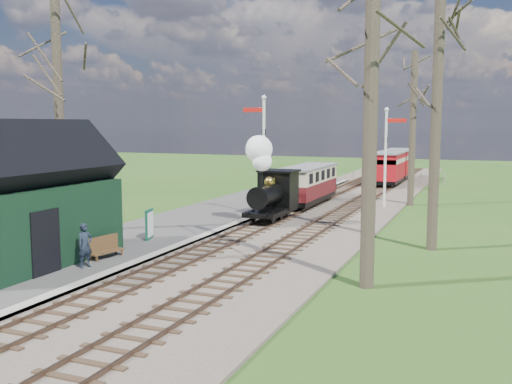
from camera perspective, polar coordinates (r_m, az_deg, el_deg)
ground at (r=15.03m, az=-19.96°, el=-12.28°), size 140.00×140.00×0.00m
distant_hills at (r=78.15m, az=15.50°, el=-9.02°), size 114.40×48.00×22.02m
ballast_bed at (r=33.84m, az=7.66°, el=-1.31°), size 8.00×60.00×0.10m
track_near at (r=34.18m, az=5.56°, el=-1.12°), size 1.60×60.00×0.15m
track_far at (r=33.53m, az=9.82°, el=-1.34°), size 1.60×60.00×0.15m
platform at (r=28.16m, az=-6.03°, el=-2.84°), size 5.00×44.00×0.20m
coping_strip at (r=27.16m, az=-1.75°, el=-3.15°), size 0.40×44.00×0.21m
station_shed at (r=20.25m, az=-21.67°, el=-0.87°), size 3.25×6.30×4.78m
semaphore_near at (r=28.45m, az=0.66°, el=4.44°), size 1.22×0.24×6.22m
semaphore_far at (r=32.90m, az=12.96°, el=4.12°), size 1.22×0.24×5.72m
bare_trees at (r=22.17m, az=0.11°, el=7.86°), size 15.51×22.39×12.00m
fence_line at (r=47.57m, az=10.76°, el=1.57°), size 12.60×0.08×1.00m
locomotive at (r=27.50m, az=1.46°, el=0.77°), size 1.64×3.82×4.09m
coach at (r=33.25m, az=5.18°, el=0.92°), size 1.91×6.55×2.01m
red_carriage_a at (r=44.74m, az=13.07°, el=2.39°), size 2.03×5.02×2.13m
red_carriage_b at (r=50.16m, az=14.08°, el=2.82°), size 2.03×5.02×2.13m
sign_board at (r=23.30m, az=-10.60°, el=-3.19°), size 0.31×0.82×1.21m
bench at (r=20.51m, az=-14.90°, el=-5.39°), size 0.64×1.37×0.76m
person at (r=19.22m, az=-16.71°, el=-5.14°), size 0.48×0.60×1.45m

